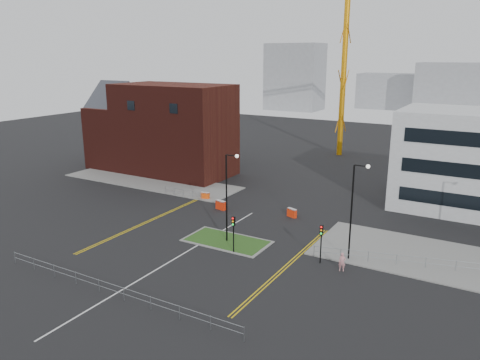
# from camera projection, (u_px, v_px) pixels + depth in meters

# --- Properties ---
(ground) EXTENTS (200.00, 200.00, 0.00)m
(ground) POSITION_uv_depth(u_px,v_px,m) (161.00, 267.00, 41.75)
(ground) COLOR black
(ground) RESTS_ON ground
(pavement_left) EXTENTS (28.00, 8.00, 0.12)m
(pavement_left) POSITION_uv_depth(u_px,v_px,m) (151.00, 181.00, 69.81)
(pavement_left) COLOR slate
(pavement_left) RESTS_ON ground
(pavement_right) EXTENTS (24.00, 10.00, 0.12)m
(pavement_right) POSITION_uv_depth(u_px,v_px,m) (447.00, 261.00, 42.75)
(pavement_right) COLOR slate
(pavement_right) RESTS_ON ground
(island_kerb) EXTENTS (8.60, 4.60, 0.08)m
(island_kerb) POSITION_uv_depth(u_px,v_px,m) (227.00, 241.00, 47.45)
(island_kerb) COLOR slate
(island_kerb) RESTS_ON ground
(grass_island) EXTENTS (8.00, 4.00, 0.12)m
(grass_island) POSITION_uv_depth(u_px,v_px,m) (227.00, 241.00, 47.45)
(grass_island) COLOR #284918
(grass_island) RESTS_ON ground
(brick_building) EXTENTS (24.20, 10.07, 14.24)m
(brick_building) POSITION_uv_depth(u_px,v_px,m) (159.00, 129.00, 74.50)
(brick_building) COLOR #421510
(brick_building) RESTS_ON ground
(streetlamp_island) EXTENTS (1.46, 0.36, 9.18)m
(streetlamp_island) POSITION_uv_depth(u_px,v_px,m) (228.00, 191.00, 45.95)
(streetlamp_island) COLOR black
(streetlamp_island) RESTS_ON ground
(streetlamp_right_near) EXTENTS (1.46, 0.36, 9.18)m
(streetlamp_right_near) POSITION_uv_depth(u_px,v_px,m) (354.00, 204.00, 41.80)
(streetlamp_right_near) COLOR black
(streetlamp_right_near) RESTS_ON ground
(traffic_light_island) EXTENTS (0.28, 0.33, 3.65)m
(traffic_light_island) POSITION_uv_depth(u_px,v_px,m) (233.00, 227.00, 44.14)
(traffic_light_island) COLOR black
(traffic_light_island) RESTS_ON ground
(traffic_light_right) EXTENTS (0.28, 0.33, 3.65)m
(traffic_light_right) POSITION_uv_depth(u_px,v_px,m) (321.00, 237.00, 41.93)
(traffic_light_right) COLOR black
(traffic_light_right) RESTS_ON ground
(railing_front) EXTENTS (24.05, 0.05, 1.10)m
(railing_front) POSITION_uv_depth(u_px,v_px,m) (111.00, 287.00, 36.54)
(railing_front) COLOR gray
(railing_front) RESTS_ON ground
(railing_left) EXTENTS (6.05, 0.05, 1.10)m
(railing_left) POSITION_uv_depth(u_px,v_px,m) (183.00, 192.00, 61.93)
(railing_left) COLOR gray
(railing_left) RESTS_ON ground
(railing_right) EXTENTS (19.05, 5.05, 1.10)m
(railing_right) POSITION_uv_depth(u_px,v_px,m) (426.00, 261.00, 41.21)
(railing_right) COLOR gray
(railing_right) RESTS_ON ground
(centre_line) EXTENTS (0.15, 30.00, 0.01)m
(centre_line) POSITION_uv_depth(u_px,v_px,m) (175.00, 259.00, 43.42)
(centre_line) COLOR silver
(centre_line) RESTS_ON ground
(yellow_left_a) EXTENTS (0.12, 24.00, 0.01)m
(yellow_left_a) POSITION_uv_depth(u_px,v_px,m) (156.00, 217.00, 54.47)
(yellow_left_a) COLOR gold
(yellow_left_a) RESTS_ON ground
(yellow_left_b) EXTENTS (0.12, 24.00, 0.01)m
(yellow_left_b) POSITION_uv_depth(u_px,v_px,m) (158.00, 218.00, 54.32)
(yellow_left_b) COLOR gold
(yellow_left_b) RESTS_ON ground
(yellow_right_a) EXTENTS (0.12, 20.00, 0.01)m
(yellow_right_a) POSITION_uv_depth(u_px,v_px,m) (286.00, 265.00, 42.15)
(yellow_right_a) COLOR gold
(yellow_right_a) RESTS_ON ground
(yellow_right_b) EXTENTS (0.12, 20.00, 0.01)m
(yellow_right_b) POSITION_uv_depth(u_px,v_px,m) (289.00, 266.00, 42.01)
(yellow_right_b) COLOR gold
(yellow_right_b) RESTS_ON ground
(skyline_a) EXTENTS (18.00, 12.00, 22.00)m
(skyline_a) POSITION_uv_depth(u_px,v_px,m) (295.00, 77.00, 158.50)
(skyline_a) COLOR gray
(skyline_a) RESTS_ON ground
(skyline_b) EXTENTS (24.00, 12.00, 16.00)m
(skyline_b) POSITION_uv_depth(u_px,v_px,m) (458.00, 89.00, 143.37)
(skyline_b) COLOR gray
(skyline_b) RESTS_ON ground
(skyline_d) EXTENTS (30.00, 12.00, 12.00)m
(skyline_d) POSITION_uv_depth(u_px,v_px,m) (403.00, 92.00, 160.98)
(skyline_d) COLOR gray
(skyline_d) RESTS_ON ground
(pedestrian) EXTENTS (0.71, 0.57, 1.68)m
(pedestrian) POSITION_uv_depth(u_px,v_px,m) (342.00, 262.00, 40.83)
(pedestrian) COLOR pink
(pedestrian) RESTS_ON ground
(barrier_left) EXTENTS (1.19, 0.64, 0.95)m
(barrier_left) POSITION_uv_depth(u_px,v_px,m) (205.00, 195.00, 61.20)
(barrier_left) COLOR #FF510E
(barrier_left) RESTS_ON ground
(barrier_mid) EXTENTS (1.41, 0.73, 1.13)m
(barrier_mid) POSITION_uv_depth(u_px,v_px,m) (221.00, 205.00, 57.12)
(barrier_mid) COLOR red
(barrier_mid) RESTS_ON ground
(barrier_right) EXTENTS (1.29, 0.81, 1.03)m
(barrier_right) POSITION_uv_depth(u_px,v_px,m) (292.00, 212.00, 54.47)
(barrier_right) COLOR #F2310D
(barrier_right) RESTS_ON ground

